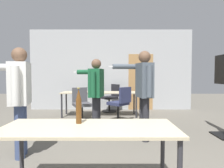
% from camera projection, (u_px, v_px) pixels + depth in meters
% --- Properties ---
extents(back_wall, '(5.95, 0.12, 2.94)m').
position_uv_depth(back_wall, '(113.00, 70.00, 7.40)').
color(back_wall, '#B2B5B7').
rests_on(back_wall, ground_plane).
extents(conference_table_near, '(1.82, 0.73, 0.75)m').
position_uv_depth(conference_table_near, '(90.00, 133.00, 2.09)').
color(conference_table_near, '#C6B793').
rests_on(conference_table_near, ground_plane).
extents(conference_table_far, '(2.35, 0.72, 0.75)m').
position_uv_depth(conference_table_far, '(100.00, 94.00, 6.24)').
color(conference_table_far, '#C6B793').
rests_on(conference_table_far, ground_plane).
extents(person_right_polo, '(0.75, 0.77, 1.65)m').
position_uv_depth(person_right_polo, '(97.00, 89.00, 4.48)').
color(person_right_polo, '#28282D').
rests_on(person_right_polo, ground_plane).
extents(person_far_watching, '(0.89, 0.68, 1.72)m').
position_uv_depth(person_far_watching, '(20.00, 92.00, 3.12)').
color(person_far_watching, '#3D4C75').
rests_on(person_far_watching, ground_plane).
extents(person_center_tall, '(0.87, 0.62, 1.76)m').
position_uv_depth(person_center_tall, '(145.00, 86.00, 3.90)').
color(person_center_tall, '#28282D').
rests_on(person_center_tall, ground_plane).
extents(office_chair_near_pushed, '(0.61, 0.65, 0.92)m').
position_uv_depth(office_chair_near_pushed, '(82.00, 105.00, 5.64)').
color(office_chair_near_pushed, black).
rests_on(office_chair_near_pushed, ground_plane).
extents(office_chair_mid_tucked, '(0.69, 0.68, 0.96)m').
position_uv_depth(office_chair_mid_tucked, '(121.00, 105.00, 5.49)').
color(office_chair_mid_tucked, black).
rests_on(office_chair_mid_tucked, ground_plane).
extents(office_chair_far_left, '(0.68, 0.66, 0.95)m').
position_uv_depth(office_chair_far_left, '(112.00, 99.00, 7.00)').
color(office_chair_far_left, black).
rests_on(office_chair_far_left, ground_plane).
extents(beer_bottle, '(0.06, 0.06, 0.40)m').
position_uv_depth(beer_bottle, '(80.00, 107.00, 2.21)').
color(beer_bottle, '#563314').
rests_on(beer_bottle, conference_table_near).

